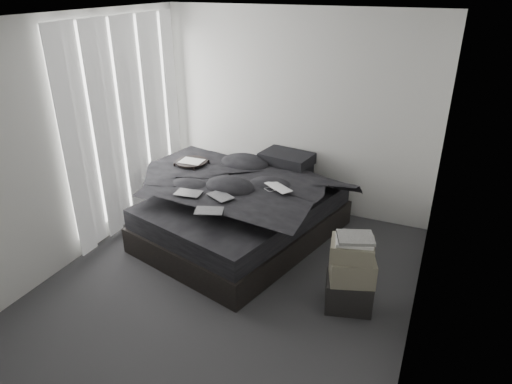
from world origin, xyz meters
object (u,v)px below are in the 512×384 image
at_px(bed, 243,225).
at_px(laptop, 275,182).
at_px(box_lower, 348,293).
at_px(side_stand, 193,188).

relative_size(bed, laptop, 6.24).
bearing_deg(laptop, box_lower, -1.83).
bearing_deg(box_lower, laptop, 145.20).
height_order(side_stand, box_lower, side_stand).
bearing_deg(side_stand, laptop, -14.83).
distance_m(side_stand, box_lower, 2.58).
distance_m(bed, side_stand, 0.93).
height_order(bed, laptop, laptop).
xyz_separation_m(bed, box_lower, (1.48, -0.79, 0.01)).
xyz_separation_m(bed, laptop, (0.42, -0.05, 0.67)).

